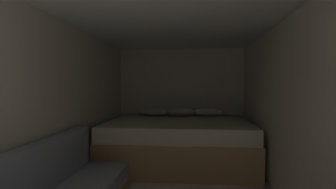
# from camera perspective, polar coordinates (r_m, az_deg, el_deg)

# --- Properties ---
(wall_back) EXTENTS (2.54, 0.05, 2.03)m
(wall_back) POSITION_cam_1_polar(r_m,az_deg,el_deg) (5.25, 2.85, -1.16)
(wall_back) COLOR beige
(wall_back) RESTS_ON ground
(wall_left) EXTENTS (0.05, 5.40, 2.03)m
(wall_left) POSITION_cam_1_polar(r_m,az_deg,el_deg) (2.93, -25.07, -3.78)
(wall_left) COLOR beige
(wall_left) RESTS_ON ground
(wall_right) EXTENTS (0.05, 5.40, 2.03)m
(wall_right) POSITION_cam_1_polar(r_m,az_deg,el_deg) (2.72, 27.27, -4.23)
(wall_right) COLOR beige
(wall_right) RESTS_ON ground
(ceiling_slab) EXTENTS (2.54, 5.40, 0.05)m
(ceiling_slab) POSITION_cam_1_polar(r_m,az_deg,el_deg) (2.63, 0.05, 18.64)
(ceiling_slab) COLOR white
(ceiling_slab) RESTS_ON wall_left
(bed) EXTENTS (2.32, 1.73, 0.88)m
(bed) POSITION_cam_1_polar(r_m,az_deg,el_deg) (4.41, 2.28, -10.18)
(bed) COLOR tan
(bed) RESTS_ON ground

